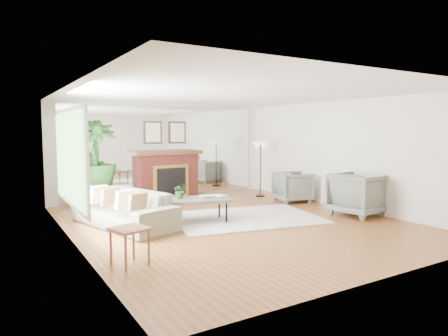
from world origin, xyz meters
TOP-DOWN VIEW (x-y plane):
  - ground at (0.00, 0.00)m, footprint 7.00×7.00m
  - wall_left at (-2.99, 0.00)m, footprint 0.02×7.00m
  - wall_right at (2.99, 0.00)m, footprint 0.02×7.00m
  - wall_back at (0.00, 3.49)m, footprint 6.00×0.02m
  - mirror_panel at (0.00, 3.47)m, footprint 5.40×0.04m
  - window_panel at (-2.96, 0.40)m, footprint 0.04×2.40m
  - fireplace at (0.00, 3.26)m, footprint 1.85×0.83m
  - area_rug at (0.36, 0.13)m, footprint 3.27×2.61m
  - coffee_table at (-0.65, 0.30)m, footprint 1.36×0.99m
  - sofa at (-1.99, 0.74)m, footprint 1.51×2.50m
  - armchair_back at (2.50, 1.14)m, footprint 1.02×1.00m
  - armchair_front at (2.60, -0.81)m, footprint 1.12×1.09m
  - side_table at (-2.55, -1.42)m, footprint 0.55×0.55m
  - potted_ficus at (-1.97, 2.95)m, footprint 1.00×1.00m
  - floor_lamp at (2.28, 2.24)m, footprint 0.48×0.27m
  - tabletop_plant at (-0.94, 0.47)m, footprint 0.29×0.26m
  - fruit_bowl at (-0.53, 0.23)m, footprint 0.28×0.28m
  - book at (-0.27, 0.29)m, footprint 0.26×0.33m

SIDE VIEW (x-z plane):
  - ground at x=0.00m, z-range 0.00..0.00m
  - area_rug at x=0.36m, z-range 0.00..0.03m
  - sofa at x=-1.99m, z-range 0.00..0.68m
  - armchair_back at x=2.50m, z-range 0.00..0.76m
  - side_table at x=-2.55m, z-range 0.17..0.68m
  - coffee_table at x=-0.65m, z-range 0.20..0.69m
  - armchair_front at x=2.60m, z-range 0.00..0.91m
  - book at x=-0.27m, z-range 0.49..0.51m
  - fruit_bowl at x=-0.53m, z-range 0.49..0.54m
  - tabletop_plant at x=-0.94m, z-range 0.49..0.79m
  - fireplace at x=0.00m, z-range -0.37..1.68m
  - potted_ficus at x=-1.97m, z-range 0.07..2.13m
  - wall_left at x=-2.99m, z-range 0.00..2.50m
  - wall_right at x=2.99m, z-range 0.00..2.50m
  - wall_back at x=0.00m, z-range 0.00..2.50m
  - mirror_panel at x=0.00m, z-range 0.05..2.45m
  - floor_lamp at x=2.28m, z-range 0.53..2.01m
  - window_panel at x=-2.96m, z-range 0.60..2.10m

